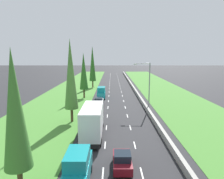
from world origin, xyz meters
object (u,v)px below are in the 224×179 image
object	(u,v)px
teal_van_left_lane_sixth	(101,93)
poplar_tree_nearest	(15,110)
maroon_hatchback_centre_lane	(122,161)
poplar_tree_fourth	(92,64)
teal_van_left_lane	(78,167)
white_sedan_left_lane	(99,101)
street_light_mast	(147,82)
white_box_truck_left_lane	(93,120)
silver_hatchback_left_lane	(97,111)
poplar_tree_second	(70,74)
poplar_tree_third	(83,71)

from	to	relation	value
teal_van_left_lane_sixth	poplar_tree_nearest	size ratio (longest dim) A/B	0.44
maroon_hatchback_centre_lane	poplar_tree_fourth	distance (m)	50.49
teal_van_left_lane	white_sedan_left_lane	world-z (taller)	teal_van_left_lane
street_light_mast	white_box_truck_left_lane	bearing A→B (deg)	-123.36
white_box_truck_left_lane	poplar_tree_nearest	distance (m)	13.13
maroon_hatchback_centre_lane	teal_van_left_lane	bearing A→B (deg)	-150.64
poplar_tree_nearest	street_light_mast	bearing A→B (deg)	61.70
teal_van_left_lane_sixth	poplar_tree_fourth	xyz separation A→B (m)	(-3.64, 17.15, 6.37)
poplar_tree_nearest	teal_van_left_lane	bearing A→B (deg)	18.76
maroon_hatchback_centre_lane	silver_hatchback_left_lane	world-z (taller)	same
teal_van_left_lane_sixth	poplar_tree_second	distance (m)	19.66
maroon_hatchback_centre_lane	street_light_mast	world-z (taller)	street_light_mast
teal_van_left_lane	poplar_tree_nearest	size ratio (longest dim) A/B	0.44
poplar_tree_second	poplar_tree_fourth	distance (m)	35.44
teal_van_left_lane_sixth	poplar_tree_second	size ratio (longest dim) A/B	0.38
poplar_tree_second	poplar_tree_nearest	bearing A→B (deg)	-92.01
white_box_truck_left_lane	silver_hatchback_left_lane	distance (m)	9.79
poplar_tree_third	poplar_tree_fourth	world-z (taller)	poplar_tree_fourth
poplar_tree_nearest	poplar_tree_third	xyz separation A→B (m)	(0.09, 36.34, -0.01)
white_box_truck_left_lane	poplar_tree_third	world-z (taller)	poplar_tree_third
poplar_tree_second	street_light_mast	distance (m)	15.75
poplar_tree_fourth	teal_van_left_lane	bearing A→B (deg)	-86.19
white_box_truck_left_lane	street_light_mast	bearing A→B (deg)	56.64
silver_hatchback_left_lane	teal_van_left_lane_sixth	size ratio (longest dim) A/B	0.80
silver_hatchback_left_lane	street_light_mast	size ratio (longest dim) A/B	0.43
silver_hatchback_left_lane	poplar_tree_fourth	world-z (taller)	poplar_tree_fourth
white_box_truck_left_lane	street_light_mast	size ratio (longest dim) A/B	1.04
teal_van_left_lane	white_sedan_left_lane	xyz separation A→B (m)	(0.05, 27.36, -0.59)
white_box_truck_left_lane	street_light_mast	distance (m)	17.31
maroon_hatchback_centre_lane	white_sedan_left_lane	world-z (taller)	maroon_hatchback_centre_lane
poplar_tree_fourth	street_light_mast	size ratio (longest dim) A/B	1.49
poplar_tree_nearest	street_light_mast	world-z (taller)	poplar_tree_nearest
teal_van_left_lane_sixth	poplar_tree_third	xyz separation A→B (m)	(-4.27, 0.47, 5.19)
teal_van_left_lane_sixth	poplar_tree_nearest	world-z (taller)	poplar_tree_nearest
white_sedan_left_lane	poplar_tree_nearest	size ratio (longest dim) A/B	0.41
teal_van_left_lane	street_light_mast	distance (m)	26.48
white_sedan_left_lane	poplar_tree_nearest	world-z (taller)	poplar_tree_nearest
white_box_truck_left_lane	white_sedan_left_lane	world-z (taller)	white_box_truck_left_lane
teal_van_left_lane_sixth	white_sedan_left_lane	bearing A→B (deg)	-91.23
poplar_tree_fourth	teal_van_left_lane_sixth	bearing A→B (deg)	-78.03
teal_van_left_lane	poplar_tree_third	xyz separation A→B (m)	(-4.07, 34.92, 5.19)
teal_van_left_lane	poplar_tree_second	world-z (taller)	poplar_tree_second
poplar_tree_second	poplar_tree_third	size ratio (longest dim) A/B	1.18
white_box_truck_left_lane	poplar_tree_third	xyz separation A→B (m)	(-4.40, 24.82, 4.40)
street_light_mast	maroon_hatchback_centre_lane	bearing A→B (deg)	-104.99
poplar_tree_third	street_light_mast	bearing A→B (deg)	-37.54
teal_van_left_lane_sixth	silver_hatchback_left_lane	bearing A→B (deg)	-90.09
teal_van_left_lane	teal_van_left_lane_sixth	size ratio (longest dim) A/B	1.00
white_box_truck_left_lane	poplar_tree_second	distance (m)	8.98
white_sedan_left_lane	street_light_mast	distance (m)	11.04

